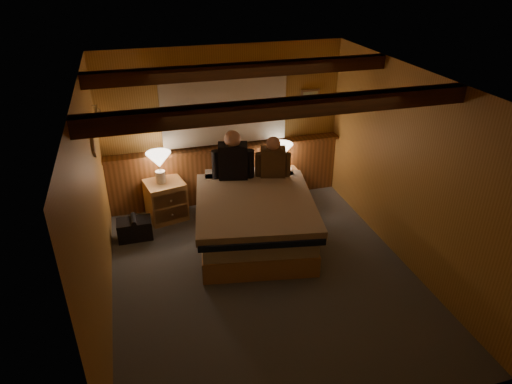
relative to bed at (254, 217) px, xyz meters
name	(u,v)px	position (x,y,z in m)	size (l,w,h in m)	color
floor	(264,276)	(-0.11, -0.82, -0.34)	(4.20, 4.20, 0.00)	#545B64
ceiling	(266,81)	(-0.11, -0.82, 2.06)	(4.20, 4.20, 0.00)	#C7874A
wall_back	(224,127)	(-0.11, 1.28, 0.86)	(3.60, 3.60, 0.00)	#C19245
wall_left	(95,212)	(-1.91, -0.82, 0.86)	(4.20, 4.20, 0.00)	#C19245
wall_right	(408,170)	(1.69, -0.82, 0.86)	(4.20, 4.20, 0.00)	#C19245
wall_front	(351,320)	(-0.11, -2.92, 0.86)	(3.60, 3.60, 0.00)	#C19245
wainscot	(227,172)	(-0.11, 1.21, 0.14)	(3.60, 0.23, 0.94)	brown
curtain_window	(224,108)	(-0.11, 1.20, 1.18)	(2.18, 0.09, 1.11)	#4B2512
ceiling_beams	(262,87)	(-0.11, -0.67, 1.97)	(3.60, 1.65, 0.16)	#4B2512
coat_rail	(99,118)	(-1.83, 0.75, 1.32)	(0.05, 0.55, 0.24)	silver
framed_print	(310,98)	(1.24, 1.25, 1.21)	(0.30, 0.04, 0.25)	#A17650
bed	(254,217)	(0.00, 0.00, 0.00)	(1.79, 2.17, 0.66)	tan
nightstand_left	(166,200)	(-1.09, 0.91, -0.05)	(0.62, 0.58, 0.59)	tan
nightstand_right	(285,186)	(0.76, 0.95, -0.10)	(0.46, 0.41, 0.49)	tan
lamp_left	(159,162)	(-1.13, 0.93, 0.56)	(0.35, 0.35, 0.46)	silver
lamp_right	(282,152)	(0.72, 1.00, 0.46)	(0.34, 0.34, 0.45)	silver
person_left	(233,159)	(-0.13, 0.65, 0.61)	(0.59, 0.32, 0.73)	black
person_right	(273,160)	(0.43, 0.55, 0.56)	(0.50, 0.29, 0.62)	#503820
duffel_bag	(135,229)	(-1.58, 0.48, -0.20)	(0.47, 0.28, 0.33)	black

